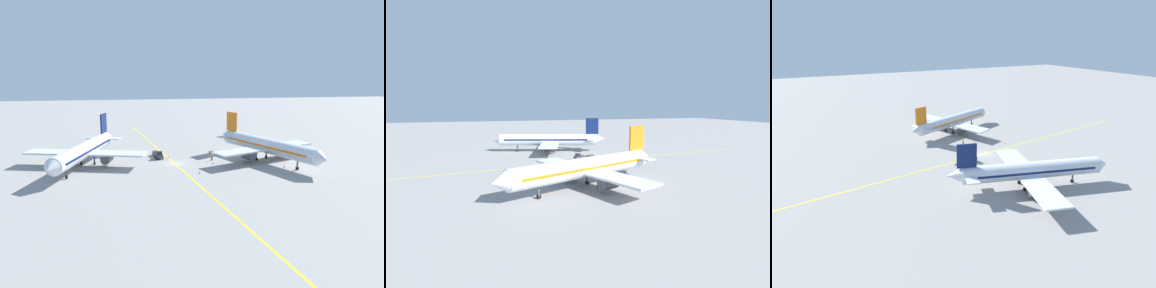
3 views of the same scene
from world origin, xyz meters
The scene contains 11 objects.
ground_plane centered at (0.00, 0.00, 0.00)m, with size 400.00×400.00×0.00m, color gray.
apron_yellow_centreline centered at (0.00, 0.00, 0.00)m, with size 0.40×120.00×0.01m, color yellow.
airplane_at_gate centered at (-22.28, 1.08, 3.71)m, with size 27.88×33.98×10.60m.
airplane_adjacent_stand centered at (20.44, -0.77, 3.71)m, with size 28.36×34.96×10.60m.
baggage_tug_dark centered at (3.19, -5.50, 0.90)m, with size 2.18×3.21×2.11m.
baggage_cart_trailing centered at (3.76, -8.75, 0.76)m, with size 1.83×2.80×1.24m.
ground_crew_worker centered at (-9.41, -1.45, 0.91)m, with size 0.55×0.32×1.68m.
traffic_cone_near_nose centered at (-4.28, 9.57, 0.28)m, with size 0.32×0.32×0.55m, color orange.
traffic_cone_mid_apron centered at (-8.93, 2.19, 0.28)m, with size 0.32×0.32×0.55m, color orange.
traffic_cone_by_wingtip centered at (-23.96, 8.30, 0.28)m, with size 0.32×0.32×0.55m, color orange.
traffic_cone_far_edge centered at (0.82, -5.61, 0.28)m, with size 0.32×0.32×0.55m, color orange.
Camera 3 is at (64.95, -38.80, 30.29)m, focal length 28.00 mm.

